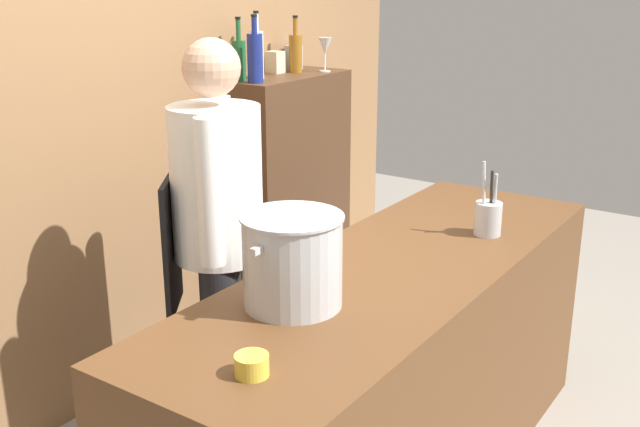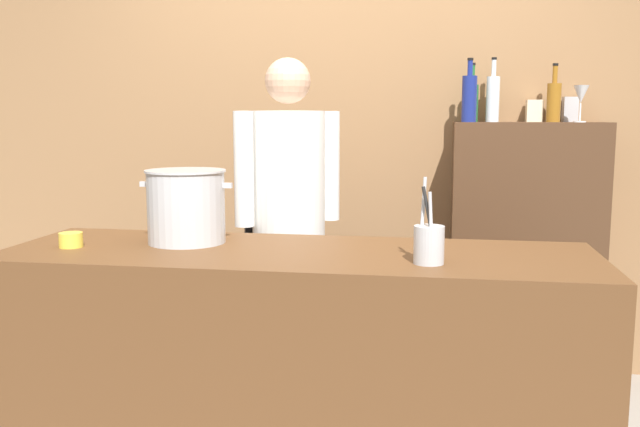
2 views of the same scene
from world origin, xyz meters
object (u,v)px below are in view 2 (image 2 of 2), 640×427
object	(u,v)px
stockpot_large	(186,206)
chef	(288,209)
wine_bottle_clear	(493,98)
wine_glass_short	(581,96)
wine_bottle_cobalt	(469,98)
utensil_crock	(429,243)
spice_tin_silver	(570,109)
wine_bottle_amber	(554,101)
spice_tin_cream	(534,111)
wine_bottle_green	(472,101)
butter_jar	(71,240)

from	to	relation	value
stockpot_large	chef	bearing A→B (deg)	62.92
wine_bottle_clear	wine_glass_short	world-z (taller)	wine_bottle_clear
wine_bottle_cobalt	utensil_crock	bearing A→B (deg)	-98.03
wine_bottle_cobalt	spice_tin_silver	size ratio (longest dim) A/B	2.49
wine_bottle_amber	wine_glass_short	world-z (taller)	wine_bottle_amber
wine_glass_short	spice_tin_silver	xyz separation A→B (m)	(-0.01, 0.20, -0.06)
utensil_crock	spice_tin_silver	distance (m)	1.67
chef	spice_tin_cream	size ratio (longest dim) A/B	14.60
stockpot_large	wine_glass_short	bearing A→B (deg)	31.10
chef	stockpot_large	distance (m)	0.64
wine_bottle_clear	wine_bottle_green	world-z (taller)	wine_bottle_clear
spice_tin_cream	wine_bottle_clear	bearing A→B (deg)	-166.10
stockpot_large	wine_bottle_green	distance (m)	1.69
chef	utensil_crock	distance (m)	1.04
utensil_crock	wine_bottle_green	size ratio (longest dim) A/B	0.97
wine_bottle_cobalt	wine_bottle_amber	xyz separation A→B (m)	(0.42, 0.07, -0.02)
spice_tin_cream	wine_bottle_amber	bearing A→B (deg)	-40.03
butter_jar	wine_bottle_green	distance (m)	2.11
chef	wine_bottle_cobalt	bearing A→B (deg)	173.36
stockpot_large	wine_bottle_cobalt	distance (m)	1.60
wine_bottle_clear	spice_tin_cream	distance (m)	0.23
butter_jar	wine_bottle_amber	size ratio (longest dim) A/B	0.31
wine_bottle_green	butter_jar	bearing A→B (deg)	-139.44
chef	butter_jar	size ratio (longest dim) A/B	18.55
wine_bottle_amber	chef	bearing A→B (deg)	-156.50
stockpot_large	utensil_crock	distance (m)	0.98
wine_glass_short	spice_tin_cream	size ratio (longest dim) A/B	1.58
spice_tin_silver	wine_bottle_green	bearing A→B (deg)	-175.54
spice_tin_silver	wine_bottle_clear	bearing A→B (deg)	-170.49
utensil_crock	chef	bearing A→B (deg)	129.09
wine_bottle_clear	wine_bottle_green	xyz separation A→B (m)	(-0.10, 0.03, -0.02)
stockpot_large	wine_glass_short	xyz separation A→B (m)	(1.66, 1.00, 0.45)
butter_jar	wine_bottle_clear	xyz separation A→B (m)	(1.66, 1.30, 0.56)
spice_tin_cream	spice_tin_silver	xyz separation A→B (m)	(0.18, 0.01, 0.01)
utensil_crock	wine_bottle_clear	bearing A→B (deg)	77.49
chef	wine_bottle_clear	world-z (taller)	wine_bottle_clear
wine_bottle_clear	spice_tin_silver	world-z (taller)	wine_bottle_clear
wine_glass_short	spice_tin_cream	bearing A→B (deg)	136.07
utensil_crock	wine_glass_short	bearing A→B (deg)	60.18
butter_jar	wine_bottle_clear	world-z (taller)	wine_bottle_clear
wine_bottle_amber	wine_bottle_green	xyz separation A→B (m)	(-0.40, 0.05, 0.00)
stockpot_large	spice_tin_silver	xyz separation A→B (m)	(1.65, 1.20, 0.38)
butter_jar	wine_bottle_amber	world-z (taller)	wine_bottle_amber
wine_glass_short	spice_tin_cream	xyz separation A→B (m)	(-0.19, 0.19, -0.07)
stockpot_large	wine_bottle_amber	xyz separation A→B (m)	(1.55, 1.12, 0.43)
butter_jar	spice_tin_cream	bearing A→B (deg)	35.89
wine_bottle_cobalt	spice_tin_cream	size ratio (longest dim) A/B	2.82
chef	wine_bottle_amber	distance (m)	1.47
butter_jar	spice_tin_silver	bearing A→B (deg)	33.66
chef	spice_tin_silver	xyz separation A→B (m)	(1.36, 0.63, 0.46)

